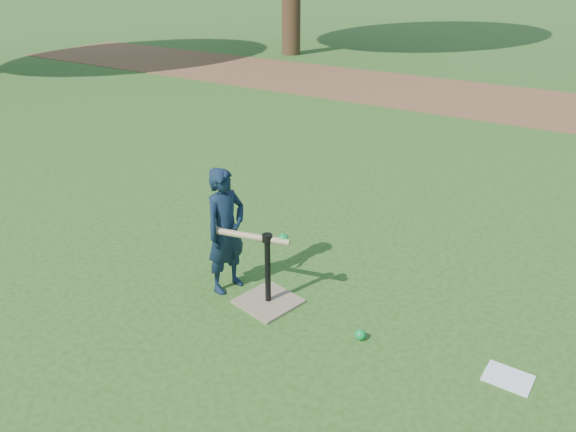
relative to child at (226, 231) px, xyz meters
The scene contains 7 objects.
ground 0.66m from the child, 45.67° to the left, with size 80.00×80.00×0.00m, color #285116.
dirt_strip 7.81m from the child, 87.95° to the left, with size 24.00×3.00×0.01m, color brown.
child is the anchor object (origin of this frame).
wiffle_ball_ground 1.34m from the child, ahead, with size 0.08×0.08×0.08m, color #0D9339.
clipboard 2.31m from the child, ahead, with size 0.30×0.23×0.01m, color white.
batting_tee 0.59m from the child, ahead, with size 0.52×0.52×0.61m.
swing_action 0.31m from the child, ahead, with size 0.63×0.21×0.08m.
Camera 1 is at (2.27, -3.42, 2.56)m, focal length 35.00 mm.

